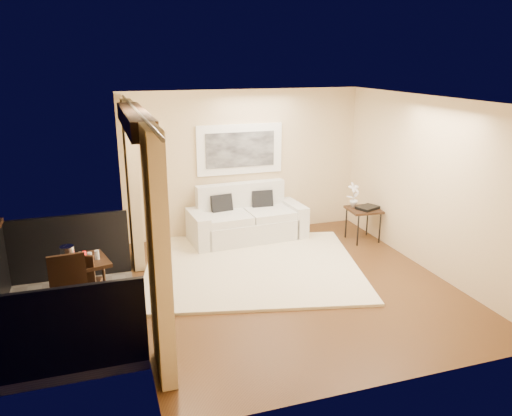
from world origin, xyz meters
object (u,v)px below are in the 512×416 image
orchid (354,195)px  balcony_chair_near (69,290)px  side_table (364,212)px  ice_bucket (68,254)px  balcony_chair_far (82,280)px  bistro_table (83,267)px  sofa (246,221)px

orchid → balcony_chair_near: size_ratio=0.46×
side_table → ice_bucket: (-5.01, -1.20, 0.27)m
side_table → balcony_chair_far: (-4.86, -1.38, -0.05)m
side_table → bistro_table: (-4.84, -1.26, 0.09)m
balcony_chair_far → bistro_table: bearing=-85.5°
orchid → balcony_chair_far: bearing=-162.1°
side_table → orchid: 0.35m
balcony_chair_far → orchid: bearing=-148.5°
side_table → sofa: bearing=160.0°
bistro_table → ice_bucket: ice_bucket is taller
balcony_chair_far → ice_bucket: (-0.15, 0.18, 0.32)m
side_table → bistro_table: bearing=-165.4°
sofa → ice_bucket: bearing=-150.6°
sofa → bistro_table: (-2.81, -1.99, 0.28)m
orchid → ice_bucket: (-4.87, -1.35, -0.02)m
balcony_chair_far → balcony_chair_near: 0.44m
sofa → orchid: size_ratio=4.64×
bistro_table → ice_bucket: size_ratio=3.69×
side_table → balcony_chair_near: bearing=-160.2°
orchid → balcony_chair_far: (-4.72, -1.53, -0.34)m
bistro_table → orchid: bearing=16.6°
bistro_table → ice_bucket: 0.26m
balcony_chair_near → sofa: bearing=35.1°
side_table → orchid: (-0.14, 0.14, 0.29)m
bistro_table → balcony_chair_near: (-0.16, -0.54, -0.06)m
orchid → bistro_table: (-4.70, -1.40, -0.20)m
ice_bucket → orchid: bearing=15.4°
bistro_table → balcony_chair_far: (-0.02, -0.13, -0.14)m
balcony_chair_far → balcony_chair_near: size_ratio=0.87×
side_table → balcony_chair_far: 5.05m
side_table → balcony_chair_far: balcony_chair_far is taller
sofa → balcony_chair_near: sofa is taller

